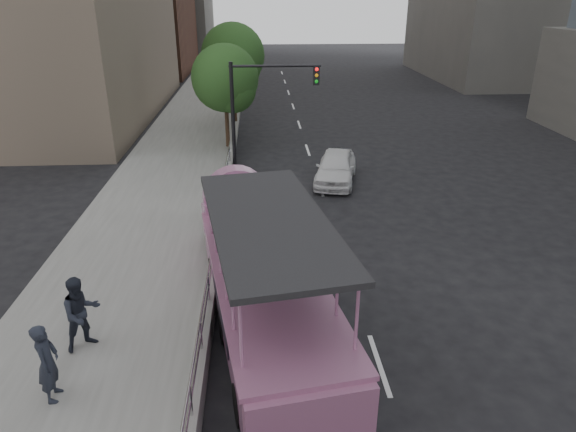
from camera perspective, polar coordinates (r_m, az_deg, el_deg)
The scene contains 12 objects.
ground at distance 14.18m, azimuth 4.28°, elevation -11.10°, with size 160.00×160.00×0.00m, color black.
sidewalk at distance 23.30m, azimuth -13.14°, elevation 3.11°, with size 5.50×80.00×0.30m, color #9E9D98.
kerb_wall at distance 15.58m, azimuth -8.13°, elevation -5.76°, with size 0.24×30.00×0.36m, color #A0A09B.
guardrail at distance 15.27m, azimuth -8.27°, elevation -3.59°, with size 0.07×22.00×0.71m.
duck_boat at distance 13.79m, azimuth -3.13°, elevation -6.02°, with size 4.10×10.40×3.37m.
car at distance 23.67m, azimuth 5.34°, elevation 5.42°, with size 1.71×4.23×1.44m, color white.
pedestrian_near at distance 11.83m, azimuth -25.15°, elevation -14.53°, with size 0.65×0.43×1.78m, color #252A37.
pedestrian_mid at distance 13.03m, azimuth -21.98°, elevation -9.97°, with size 0.90×0.70×1.85m, color #252A37.
parking_sign at distance 15.92m, azimuth -7.03°, elevation -0.22°, with size 0.08×0.60×2.65m.
traffic_signal at distance 24.47m, azimuth -3.36°, elevation 12.81°, with size 4.20×0.32×5.20m.
street_tree_near at distance 27.84m, azimuth -6.81°, elevation 14.67°, with size 3.52×3.52×5.72m.
street_tree_far at distance 33.71m, azimuth -5.96°, elevation 17.08°, with size 3.97×3.97×6.45m.
Camera 1 is at (-1.72, -11.55, 8.05)m, focal length 32.00 mm.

